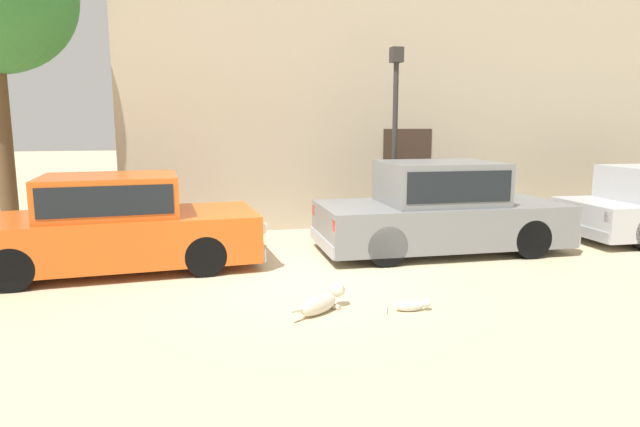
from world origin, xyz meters
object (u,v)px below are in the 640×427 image
Objects in this scene: street_lamp at (395,117)px; parked_sedan_nearest at (114,223)px; stray_cat at (411,305)px; stray_dog_spotted at (323,302)px; parked_sedan_second at (440,208)px.

parked_sedan_nearest is at bearing -164.25° from street_lamp.
stray_dog_spotted is at bearing 175.19° from stray_cat.
parked_sedan_nearest is 1.02× the size of parked_sedan_second.
street_lamp reaches higher than parked_sedan_second.
parked_sedan_second is at bearing 65.10° from stray_cat.
street_lamp is (-0.34, 1.39, 1.58)m from parked_sedan_second.
stray_cat is (3.70, -2.78, -0.65)m from parked_sedan_nearest.
street_lamp is at bearing 104.54° from parked_sedan_second.
parked_sedan_second is at bearing 8.38° from stray_dog_spotted.
stray_cat is at bearing -119.90° from parked_sedan_second.
parked_sedan_nearest reaches higher than stray_cat.
parked_sedan_second is 1.20× the size of street_lamp.
stray_cat is (1.04, -0.19, -0.06)m from stray_dog_spotted.
stray_dog_spotted is (-2.70, -2.61, -0.63)m from parked_sedan_second.
parked_sedan_second is 3.33m from stray_cat.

